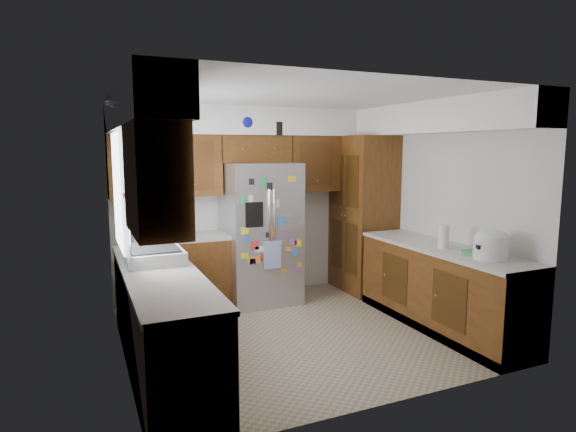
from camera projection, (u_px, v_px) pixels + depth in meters
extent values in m
plane|color=tan|center=(300.00, 333.00, 5.21)|extent=(3.60, 3.60, 0.00)
cube|color=silver|center=(250.00, 203.00, 6.48)|extent=(3.60, 0.04, 2.50)
cube|color=silver|center=(119.00, 230.00, 4.32)|extent=(0.04, 3.20, 2.50)
cube|color=silver|center=(437.00, 210.00, 5.74)|extent=(0.04, 3.20, 2.50)
cube|color=silver|center=(391.00, 247.00, 3.58)|extent=(3.60, 0.04, 2.50)
cube|color=white|center=(301.00, 96.00, 4.86)|extent=(3.60, 3.20, 0.02)
cube|color=white|center=(254.00, 121.00, 6.16)|extent=(3.60, 0.38, 0.35)
cube|color=white|center=(136.00, 109.00, 4.25)|extent=(0.38, 3.20, 0.35)
cube|color=white|center=(428.00, 118.00, 5.52)|extent=(0.38, 3.20, 0.35)
cube|color=#48270E|center=(166.00, 166.00, 5.81)|extent=(1.33, 0.34, 0.75)
cube|color=#48270E|center=(331.00, 163.00, 6.71)|extent=(1.33, 0.34, 0.75)
cube|color=#48270E|center=(156.00, 179.00, 3.27)|extent=(0.34, 0.85, 0.75)
cube|color=white|center=(118.00, 191.00, 4.37)|extent=(0.02, 0.90, 1.05)
cube|color=white|center=(122.00, 190.00, 4.38)|extent=(0.01, 1.02, 1.15)
cube|color=blue|center=(177.00, 179.00, 5.70)|extent=(0.16, 0.02, 0.22)
cube|color=beige|center=(146.00, 162.00, 5.53)|extent=(0.16, 0.02, 0.20)
cube|color=#48270E|center=(162.00, 323.00, 4.28)|extent=(0.60, 2.60, 0.88)
cube|color=#48270E|center=(196.00, 273.00, 6.00)|extent=(0.75, 0.60, 0.88)
cube|color=beige|center=(160.00, 273.00, 4.21)|extent=(0.63, 2.60, 0.04)
cube|color=beige|center=(195.00, 237.00, 5.93)|extent=(0.75, 0.60, 0.04)
cube|color=black|center=(164.00, 364.00, 4.33)|extent=(0.60, 2.60, 0.10)
cube|color=silver|center=(221.00, 352.00, 3.62)|extent=(0.01, 0.58, 0.80)
cube|color=#48270E|center=(441.00, 289.00, 5.31)|extent=(0.60, 2.25, 0.88)
cube|color=beige|center=(443.00, 248.00, 5.24)|extent=(0.63, 2.25, 0.04)
cube|color=black|center=(440.00, 323.00, 5.36)|extent=(0.60, 2.25, 0.10)
cube|color=#48270E|center=(363.00, 214.00, 6.69)|extent=(0.60, 0.90, 2.15)
cube|color=#A5A5AB|center=(261.00, 233.00, 6.17)|extent=(0.90, 0.75, 1.80)
cylinder|color=silver|center=(270.00, 226.00, 5.79)|extent=(0.02, 0.02, 0.90)
cylinder|color=silver|center=(274.00, 226.00, 5.81)|extent=(0.02, 0.02, 0.90)
cube|color=black|center=(254.00, 215.00, 5.70)|extent=(0.22, 0.01, 0.30)
cube|color=silver|center=(273.00, 255.00, 5.83)|extent=(0.22, 0.01, 0.34)
cube|color=blue|center=(295.00, 252.00, 5.98)|extent=(0.09, 0.00, 0.09)
cube|color=#8C4C99|center=(285.00, 236.00, 5.89)|extent=(0.06, 0.00, 0.06)
cube|color=orange|center=(289.00, 249.00, 5.94)|extent=(0.09, 0.00, 0.06)
cube|color=red|center=(255.00, 246.00, 5.75)|extent=(0.10, 0.00, 0.10)
cube|color=yellow|center=(292.00, 179.00, 5.84)|extent=(0.10, 0.00, 0.07)
cube|color=orange|center=(300.00, 264.00, 6.03)|extent=(0.06, 0.00, 0.06)
cube|color=orange|center=(273.00, 233.00, 5.82)|extent=(0.07, 0.00, 0.10)
cube|color=black|center=(268.00, 235.00, 5.80)|extent=(0.05, 0.00, 0.07)
cube|color=blue|center=(282.00, 221.00, 5.85)|extent=(0.10, 0.00, 0.09)
cube|color=blue|center=(247.00, 238.00, 5.70)|extent=(0.05, 0.00, 0.10)
cube|color=white|center=(260.00, 249.00, 5.78)|extent=(0.11, 0.00, 0.07)
cube|color=orange|center=(251.00, 261.00, 5.76)|extent=(0.07, 0.00, 0.08)
cube|color=yellow|center=(245.00, 231.00, 5.68)|extent=(0.10, 0.00, 0.09)
cube|color=green|center=(242.00, 200.00, 5.61)|extent=(0.07, 0.00, 0.09)
cube|color=orange|center=(258.00, 260.00, 5.79)|extent=(0.10, 0.00, 0.10)
cube|color=#8C4C99|center=(253.00, 262.00, 5.77)|extent=(0.07, 0.00, 0.08)
cube|color=yellow|center=(298.00, 243.00, 5.98)|extent=(0.09, 0.00, 0.08)
cube|color=black|center=(270.00, 186.00, 5.73)|extent=(0.07, 0.00, 0.09)
cube|color=black|center=(252.00, 182.00, 5.63)|extent=(0.07, 0.00, 0.07)
cube|color=green|center=(263.00, 182.00, 5.69)|extent=(0.08, 0.00, 0.11)
cube|color=orange|center=(284.00, 271.00, 5.95)|extent=(0.09, 0.00, 0.06)
cube|color=yellow|center=(245.00, 256.00, 5.72)|extent=(0.09, 0.00, 0.07)
cube|color=#8C4C99|center=(293.00, 241.00, 5.95)|extent=(0.09, 0.00, 0.09)
cube|color=white|center=(251.00, 199.00, 5.66)|extent=(0.05, 0.00, 0.08)
cube|color=white|center=(277.00, 204.00, 5.80)|extent=(0.07, 0.00, 0.10)
cube|color=#8C4C99|center=(297.00, 269.00, 6.02)|extent=(0.08, 0.00, 0.06)
cube|color=red|center=(265.00, 257.00, 5.82)|extent=(0.11, 0.00, 0.10)
cube|color=#48270E|center=(254.00, 149.00, 6.23)|extent=(0.96, 0.34, 0.35)
sphere|color=#1110A4|center=(244.00, 123.00, 6.05)|extent=(0.30, 0.30, 0.30)
cylinder|color=black|center=(275.00, 129.00, 6.24)|extent=(0.29, 0.29, 0.17)
ellipsoid|color=#333338|center=(275.00, 122.00, 6.22)|extent=(0.27, 0.27, 0.12)
cube|color=silver|center=(153.00, 255.00, 4.57)|extent=(0.52, 0.70, 0.12)
cube|color=black|center=(153.00, 248.00, 4.56)|extent=(0.44, 0.60, 0.02)
cylinder|color=silver|center=(130.00, 240.00, 4.46)|extent=(0.02, 0.02, 0.30)
cylinder|color=silver|center=(136.00, 225.00, 4.47)|extent=(0.16, 0.02, 0.02)
cube|color=yellow|center=(177.00, 262.00, 4.44)|extent=(0.10, 0.18, 0.04)
cube|color=black|center=(155.00, 245.00, 5.07)|extent=(0.18, 0.14, 0.10)
cylinder|color=black|center=(155.00, 227.00, 5.04)|extent=(0.16, 0.16, 0.28)
cylinder|color=#A5A5AB|center=(138.00, 239.00, 5.16)|extent=(0.14, 0.14, 0.20)
sphere|color=silver|center=(150.00, 235.00, 5.40)|extent=(0.20, 0.20, 0.20)
cube|color=#3F72B2|center=(129.00, 235.00, 5.46)|extent=(0.14, 0.10, 0.18)
cube|color=#BFB28C|center=(152.00, 233.00, 5.65)|extent=(0.10, 0.08, 0.14)
cylinder|color=silver|center=(147.00, 249.00, 4.86)|extent=(0.08, 0.08, 0.11)
cylinder|color=silver|center=(491.00, 248.00, 4.63)|extent=(0.33, 0.33, 0.22)
ellipsoid|color=silver|center=(492.00, 237.00, 4.62)|extent=(0.32, 0.32, 0.14)
cube|color=black|center=(479.00, 247.00, 4.57)|extent=(0.04, 0.06, 0.04)
cylinder|color=white|center=(444.00, 237.00, 5.12)|extent=(0.11, 0.11, 0.25)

